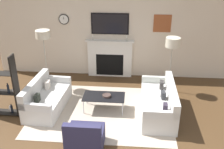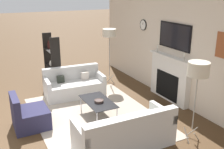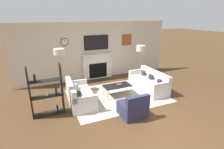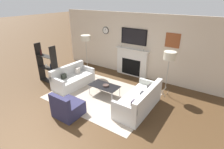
{
  "view_description": "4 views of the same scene",
  "coord_description": "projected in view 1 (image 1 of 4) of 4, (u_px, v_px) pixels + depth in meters",
  "views": [
    {
      "loc": [
        0.76,
        -3.18,
        3.72
      ],
      "look_at": [
        0.24,
        2.82,
        0.95
      ],
      "focal_mm": 42.0,
      "sensor_mm": 36.0,
      "label": 1
    },
    {
      "loc": [
        5.22,
        0.38,
        2.91
      ],
      "look_at": [
        0.13,
        2.98,
        1.02
      ],
      "focal_mm": 42.0,
      "sensor_mm": 36.0,
      "label": 2
    },
    {
      "loc": [
        -2.68,
        -2.95,
        2.95
      ],
      "look_at": [
        -0.08,
        2.87,
        0.79
      ],
      "focal_mm": 28.0,
      "sensor_mm": 36.0,
      "label": 3
    },
    {
      "loc": [
        3.34,
        -1.74,
        3.28
      ],
      "look_at": [
        0.31,
        2.76,
        0.85
      ],
      "focal_mm": 28.0,
      "sensor_mm": 36.0,
      "label": 4
    }
  ],
  "objects": [
    {
      "name": "area_rug",
      "position": [
        102.0,
        111.0,
        6.83
      ],
      "size": [
        3.54,
        2.68,
        0.01
      ],
      "color": "#B3A390",
      "rests_on": "ground_plane"
    },
    {
      "name": "floor_lamp_right",
      "position": [
        173.0,
        43.0,
        7.26
      ],
      "size": [
        0.4,
        0.4,
        1.64
      ],
      "color": "#9E998E",
      "rests_on": "ground_plane"
    },
    {
      "name": "couch_right",
      "position": [
        159.0,
        104.0,
        6.6
      ],
      "size": [
        0.82,
        1.88,
        0.8
      ],
      "color": "silver",
      "rests_on": "ground_plane"
    },
    {
      "name": "decorative_bowl",
      "position": [
        107.0,
        95.0,
        6.7
      ],
      "size": [
        0.22,
        0.22,
        0.06
      ],
      "color": "#463431",
      "rests_on": "coffee_table"
    },
    {
      "name": "fireplace_wall",
      "position": [
        110.0,
        39.0,
        8.39
      ],
      "size": [
        7.54,
        0.28,
        2.7
      ],
      "color": "beige",
      "rests_on": "ground_plane"
    },
    {
      "name": "armchair",
      "position": [
        85.0,
        139.0,
        5.4
      ],
      "size": [
        0.75,
        0.74,
        0.78
      ],
      "color": "#2A2948",
      "rests_on": "ground_plane"
    },
    {
      "name": "floor_lamp_left",
      "position": [
        43.0,
        35.0,
        7.49
      ],
      "size": [
        0.42,
        0.42,
        1.76
      ],
      "color": "#9E998E",
      "rests_on": "ground_plane"
    },
    {
      "name": "coffee_table",
      "position": [
        104.0,
        97.0,
        6.74
      ],
      "size": [
        1.07,
        0.57,
        0.4
      ],
      "color": "black",
      "rests_on": "ground_plane"
    },
    {
      "name": "couch_left",
      "position": [
        46.0,
        99.0,
        6.83
      ],
      "size": [
        0.89,
        1.67,
        0.79
      ],
      "color": "silver",
      "rests_on": "ground_plane"
    }
  ]
}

